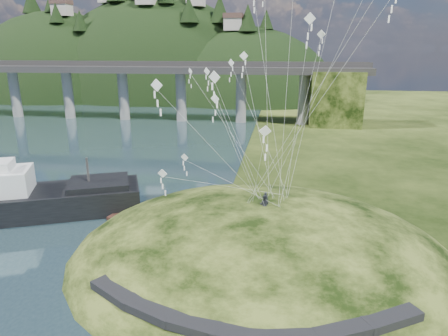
# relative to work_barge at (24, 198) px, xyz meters

# --- Properties ---
(ground) EXTENTS (320.00, 320.00, 0.00)m
(ground) POSITION_rel_work_barge_xyz_m (18.82, -7.37, -2.13)
(ground) COLOR black
(ground) RESTS_ON ground
(grass_hill) EXTENTS (36.00, 32.00, 13.00)m
(grass_hill) POSITION_rel_work_barge_xyz_m (26.82, -5.37, -3.63)
(grass_hill) COLOR black
(grass_hill) RESTS_ON ground
(footpath) EXTENTS (22.29, 5.84, 0.83)m
(footpath) POSITION_rel_work_barge_xyz_m (26.28, -17.12, -0.04)
(footpath) COLOR black
(footpath) RESTS_ON ground
(bridge) EXTENTS (160.00, 11.00, 15.00)m
(bridge) POSITION_rel_work_barge_xyz_m (-7.64, 62.69, 7.58)
(bridge) COLOR #2D2B2B
(bridge) RESTS_ON ground
(far_ridge) EXTENTS (153.00, 70.00, 94.50)m
(far_ridge) POSITION_rel_work_barge_xyz_m (-24.76, 114.80, -9.56)
(far_ridge) COLOR black
(far_ridge) RESTS_ON ground
(work_barge) EXTENTS (24.94, 15.43, 8.49)m
(work_barge) POSITION_rel_work_barge_xyz_m (0.00, 0.00, 0.00)
(work_barge) COLOR black
(work_barge) RESTS_ON ground
(wooden_dock) EXTENTS (13.40, 4.84, 0.95)m
(wooden_dock) POSITION_rel_work_barge_xyz_m (16.48, -0.81, -1.71)
(wooden_dock) COLOR #321914
(wooden_dock) RESTS_ON ground
(kite_flyers) EXTENTS (1.01, 1.97, 1.83)m
(kite_flyers) POSITION_rel_work_barge_xyz_m (26.98, -5.09, 3.74)
(kite_flyers) COLOR #282935
(kite_flyers) RESTS_ON ground
(kite_swarm) EXTENTS (18.11, 16.83, 20.85)m
(kite_swarm) POSITION_rel_work_barge_xyz_m (25.85, -5.22, 15.79)
(kite_swarm) COLOR white
(kite_swarm) RESTS_ON ground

